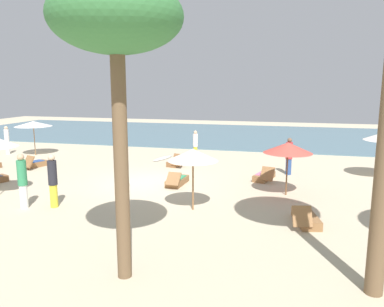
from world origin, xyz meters
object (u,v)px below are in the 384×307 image
Objects in this scene: lounger_6 at (264,176)px; surfboard at (163,158)px; umbrella_4 at (193,155)px; person_3 at (195,144)px; person_0 at (53,180)px; person_2 at (7,140)px; dog at (124,182)px; umbrella_0 at (33,124)px; umbrella_1 at (288,148)px; lounger_4 at (178,162)px; lounger_3 at (177,181)px; lounger_2 at (306,219)px; palm_0 at (116,23)px; person_4 at (22,181)px; person_1 at (289,156)px; lounger_5 at (33,164)px.

surfboard is at bearing 149.76° from lounger_6.
umbrella_4 is 1.29× the size of person_3.
person_2 is (-9.11, 8.44, -0.07)m from person_0.
dog is at bearing 147.84° from umbrella_4.
umbrella_0 reaches higher than lounger_6.
umbrella_1 is 6.96m from dog.
surfboard is (-1.42, 1.56, -0.14)m from lounger_4.
person_0 is at bearing -129.62° from lounger_3.
person_0 is (-7.96, -3.65, -0.91)m from umbrella_1.
lounger_2 is 0.97× the size of person_2.
umbrella_0 reaches higher than dog.
person_2 reaches higher than person_3.
palm_0 is at bearing -42.25° from person_2.
umbrella_1 is 7.35m from lounger_4.
person_3 is at bearing 7.60° from person_2.
person_4 is at bearing -47.23° from person_2.
person_1 is 17.17m from person_2.
person_4 is at bearing -120.88° from dog.
person_1 reaches higher than lounger_3.
person_1 reaches higher than lounger_5.
lounger_5 is 0.88× the size of surfboard.
lounger_2 is 0.27× the size of palm_0.
lounger_2 is 14.52m from lounger_5.
umbrella_0 reaches higher than umbrella_1.
person_1 is (1.05, 1.36, 0.74)m from lounger_6.
umbrella_1 reaches higher than dog.
surfboard is at bearing -163.61° from person_3.
lounger_5 is 7.22m from person_4.
umbrella_1 is 0.33× the size of palm_0.
umbrella_0 is 1.05× the size of umbrella_1.
lounger_5 is (-9.90, 4.54, -1.77)m from umbrella_4.
lounger_2 is 0.88× the size of person_4.
umbrella_4 is 3.85m from lounger_3.
umbrella_4 is 5.64m from lounger_6.
person_2 is at bearing -172.40° from person_3.
person_0 is (5.05, -5.50, 0.81)m from lounger_5.
lounger_4 is 0.99× the size of lounger_6.
umbrella_1 is 3.72m from person_1.
person_4 is (-7.91, -6.26, 0.83)m from lounger_6.
lounger_4 is at bearing 105.96° from lounger_3.
person_2 is 10.01m from surfboard.
person_4 reaches higher than lounger_2.
umbrella_0 is 17.84m from lounger_2.
lounger_3 is 0.98× the size of person_2.
lounger_4 is 5.88m from person_1.
person_4 is at bearing -55.03° from umbrella_0.
umbrella_0 is 14.55m from lounger_6.
person_4 is 2.49× the size of dog.
dog is (-6.80, -3.99, -0.72)m from person_1.
palm_0 is at bearing -74.56° from surfboard.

